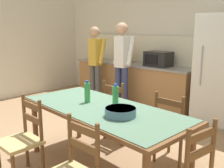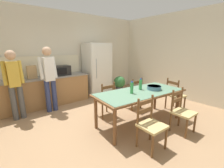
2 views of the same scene
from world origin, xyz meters
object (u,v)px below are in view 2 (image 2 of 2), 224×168
(refrigerator, at_px, (97,70))
(person_at_sink, at_px, (14,82))
(chair_side_far_right, at_px, (134,94))
(bottle_near_centre, at_px, (132,88))
(bottle_off_centre, at_px, (141,84))
(serving_bowl, at_px, (154,87))
(chair_head_end, at_px, (175,95))
(microwave, at_px, (61,70))
(chair_side_near_left, at_px, (150,124))
(dining_table, at_px, (140,95))
(paper_bag, at_px, (32,72))
(chair_side_far_left, at_px, (105,100))
(potted_plant, at_px, (119,84))
(person_at_counter, at_px, (49,76))
(chair_side_near_right, at_px, (182,112))

(refrigerator, height_order, person_at_sink, refrigerator)
(chair_side_far_right, distance_m, person_at_sink, 3.05)
(bottle_near_centre, height_order, person_at_sink, person_at_sink)
(bottle_off_centre, xyz_separation_m, serving_bowl, (0.25, -0.20, -0.07))
(bottle_near_centre, relative_size, chair_head_end, 0.30)
(microwave, distance_m, chair_side_near_left, 3.29)
(bottle_near_centre, relative_size, bottle_off_centre, 1.00)
(chair_head_end, bearing_deg, dining_table, 95.82)
(bottle_off_centre, distance_m, chair_side_near_left, 1.14)
(paper_bag, height_order, chair_head_end, paper_bag)
(chair_side_far_left, bearing_deg, chair_head_end, 154.96)
(serving_bowl, bearing_deg, microwave, 114.87)
(person_at_sink, bearing_deg, chair_head_end, -121.20)
(dining_table, xyz_separation_m, chair_side_far_left, (-0.41, 0.79, -0.26))
(microwave, relative_size, person_at_sink, 0.30)
(bottle_near_centre, bearing_deg, potted_plant, 54.28)
(microwave, bearing_deg, serving_bowl, -65.13)
(microwave, xyz_separation_m, chair_side_far_right, (1.39, -1.81, -0.60))
(chair_head_end, height_order, person_at_sink, person_at_sink)
(refrigerator, distance_m, chair_side_far_left, 2.00)
(refrigerator, xyz_separation_m, chair_head_end, (0.86, -2.61, -0.50))
(microwave, bearing_deg, dining_table, -71.35)
(bottle_off_centre, bearing_deg, chair_side_far_right, 54.81)
(bottle_near_centre, distance_m, bottle_off_centre, 0.39)
(chair_side_far_right, relative_size, person_at_counter, 0.52)
(chair_side_far_right, distance_m, person_at_counter, 2.38)
(microwave, height_order, dining_table, microwave)
(chair_side_near_right, bearing_deg, potted_plant, 75.12)
(chair_side_far_right, relative_size, chair_side_far_left, 1.00)
(bottle_off_centre, distance_m, potted_plant, 2.31)
(serving_bowl, height_order, chair_side_near_left, chair_side_near_left)
(bottle_near_centre, height_order, chair_side_far_left, bottle_near_centre)
(person_at_counter, bearing_deg, chair_side_near_right, -147.33)
(microwave, bearing_deg, refrigerator, -0.81)
(microwave, xyz_separation_m, chair_side_near_left, (0.31, -3.23, -0.60))
(refrigerator, xyz_separation_m, serving_bowl, (-0.12, -2.60, -0.12))
(refrigerator, height_order, chair_head_end, refrigerator)
(dining_table, distance_m, chair_side_far_right, 0.92)
(dining_table, xyz_separation_m, chair_side_far_right, (0.54, 0.71, -0.26))
(paper_bag, relative_size, chair_head_end, 0.40)
(bottle_off_centre, relative_size, chair_side_far_right, 0.30)
(potted_plant, bearing_deg, paper_bag, 171.37)
(paper_bag, relative_size, chair_side_near_right, 0.40)
(person_at_sink, bearing_deg, chair_side_far_right, -115.87)
(chair_side_near_right, xyz_separation_m, chair_side_far_left, (-0.82, 1.57, 0.00))
(paper_bag, bearing_deg, chair_head_end, -40.81)
(microwave, relative_size, paper_bag, 1.39)
(bottle_near_centre, distance_m, chair_side_far_left, 0.90)
(bottle_near_centre, xyz_separation_m, chair_side_near_right, (0.67, -0.81, -0.46))
(bottle_off_centre, xyz_separation_m, chair_side_far_right, (0.42, 0.60, -0.46))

